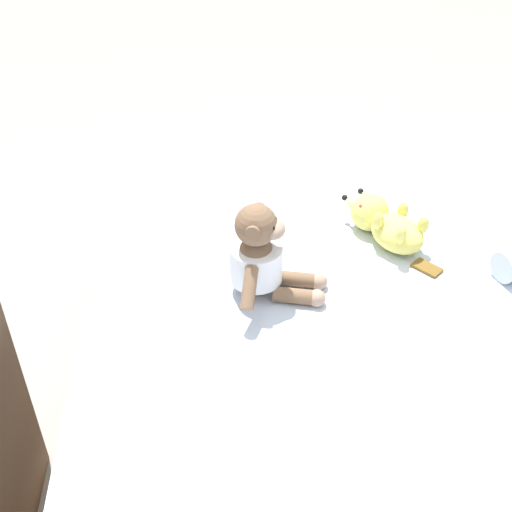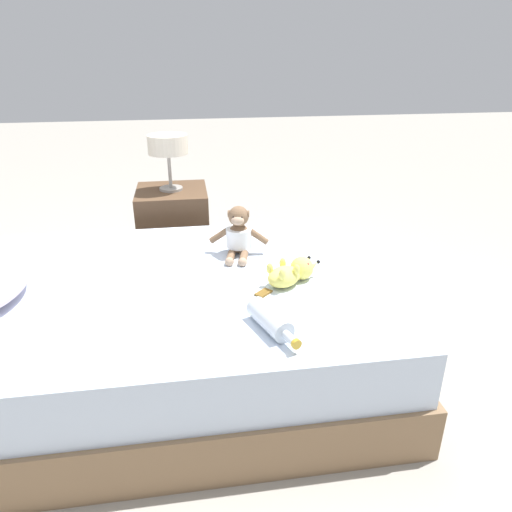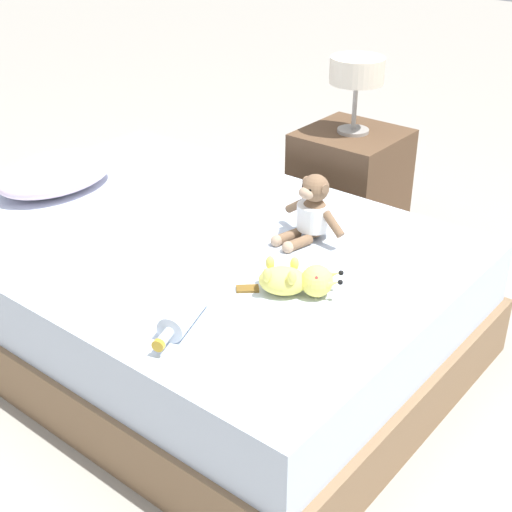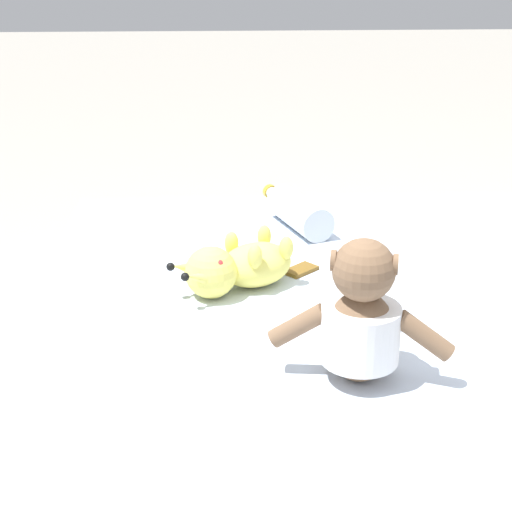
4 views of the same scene
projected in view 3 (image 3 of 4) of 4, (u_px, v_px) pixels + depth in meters
The scene contains 8 objects.
ground_plane at pixel (192, 336), 2.79m from camera, with size 16.00×16.00×0.00m, color #9E998E.
bed at pixel (190, 287), 2.68m from camera, with size 1.35×1.93×0.45m.
pillow at pixel (55, 173), 2.89m from camera, with size 0.51×0.36×0.13m.
plush_monkey at pixel (312, 213), 2.50m from camera, with size 0.24×0.29×0.24m.
plush_yellow_creature at pixel (297, 280), 2.19m from camera, with size 0.22×0.31×0.10m.
glass_bottle at pixel (184, 313), 2.05m from camera, with size 0.28×0.15×0.08m.
nightstand at pixel (349, 190), 3.33m from camera, with size 0.43×0.43×0.56m.
bedside_lamp at pixel (357, 73), 3.07m from camera, with size 0.23×0.23×0.33m.
Camera 3 is at (-1.63, -1.63, 1.62)m, focal length 50.77 mm.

